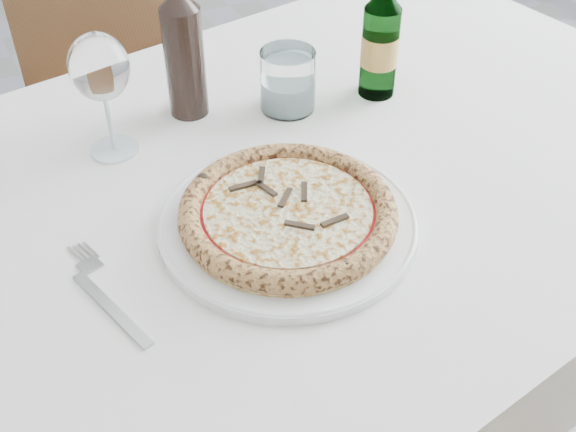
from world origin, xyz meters
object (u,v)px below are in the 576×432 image
pizza (288,212)px  dining_table (256,228)px  chair_far (105,69)px  plate (288,222)px  wine_bottle (184,51)px  wine_glass (100,70)px  beer_bottle (380,42)px  tumbler (288,84)px

pizza → dining_table: bearing=90.0°
chair_far → plate: size_ratio=2.67×
chair_far → wine_bottle: size_ratio=3.61×
plate → wine_glass: wine_glass is taller
pizza → beer_bottle: 0.38m
dining_table → pizza: (-0.00, -0.10, 0.11)m
dining_table → tumbler: bearing=48.4°
dining_table → chair_far: chair_far is taller
wine_bottle → pizza: bearing=-89.6°
pizza → wine_glass: 0.34m
wine_glass → tumbler: (0.29, -0.02, -0.10)m
chair_far → plate: (-0.01, -0.94, 0.23)m
pizza → wine_bottle: (-0.00, 0.33, 0.08)m
plate → beer_bottle: size_ratio=1.47×
wine_bottle → dining_table: bearing=-89.5°
wine_glass → beer_bottle: bearing=-6.8°
plate → wine_bottle: 0.35m
plate → dining_table: bearing=90.0°
pizza → beer_bottle: beer_bottle is taller
tumbler → dining_table: bearing=-131.6°
tumbler → beer_bottle: bearing=-11.8°
beer_bottle → wine_bottle: bearing=161.8°
plate → tumbler: (0.15, 0.26, 0.03)m
chair_far → pizza: (-0.01, -0.94, 0.25)m
chair_far → tumbler: chair_far is taller
wine_bottle → plate: bearing=-89.6°
plate → pizza: (-0.00, -0.00, 0.02)m
plate → tumbler: tumbler is taller
pizza → beer_bottle: size_ratio=1.23×
pizza → beer_bottle: bearing=37.7°
chair_far → beer_bottle: bearing=-67.9°
wine_glass → tumbler: bearing=-4.2°
wine_glass → beer_bottle: 0.45m
pizza → wine_glass: wine_glass is taller
wine_glass → dining_table: bearing=-51.7°
wine_bottle → wine_glass: bearing=-162.4°
dining_table → wine_bottle: wine_bottle is taller
chair_far → wine_glass: bearing=-103.7°
chair_far → wine_bottle: 0.69m
chair_far → beer_bottle: (0.29, -0.71, 0.32)m
dining_table → tumbler: tumbler is taller
tumbler → chair_far: bearing=101.1°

